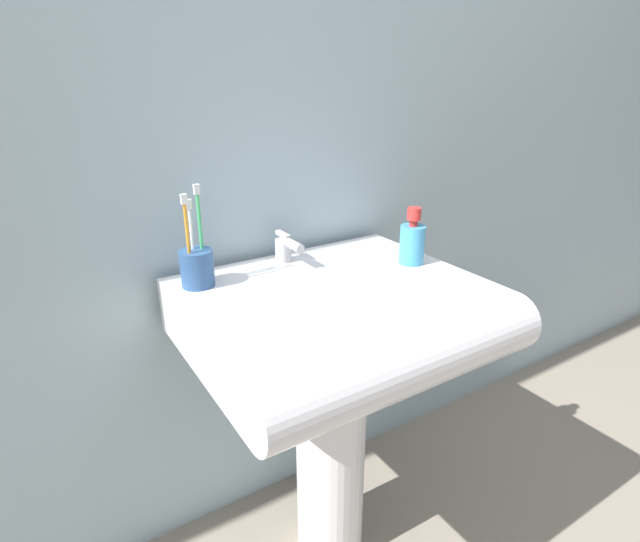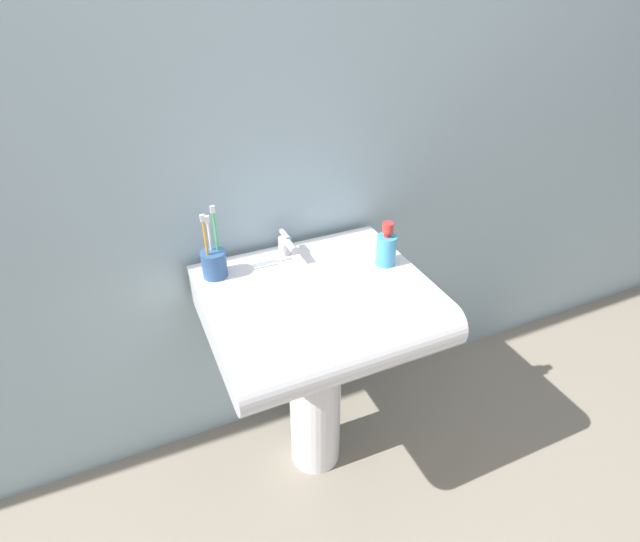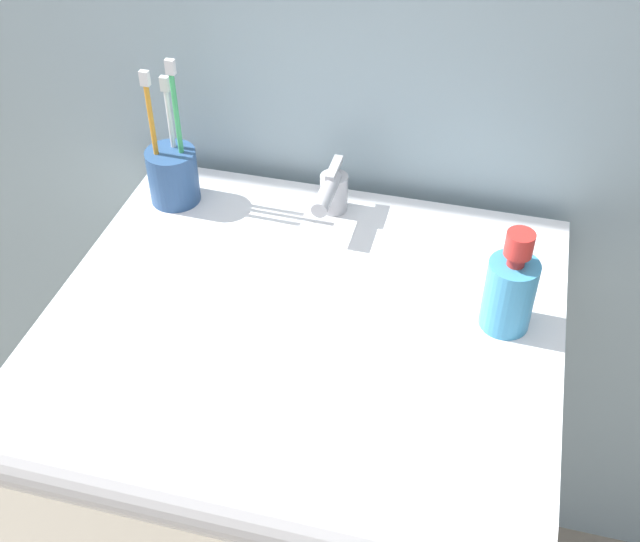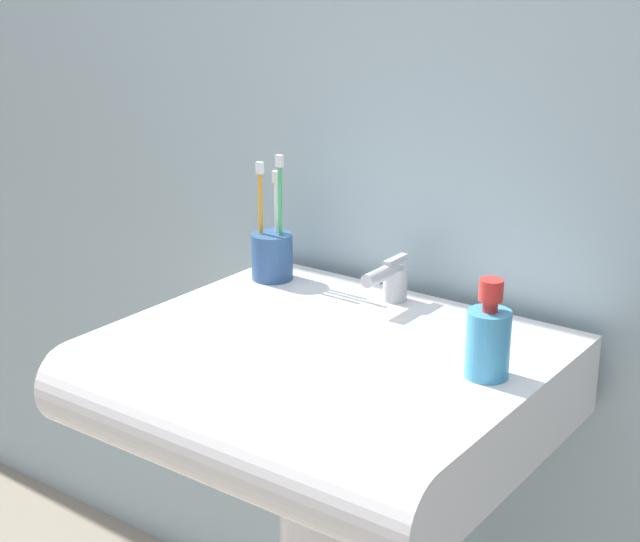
# 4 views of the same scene
# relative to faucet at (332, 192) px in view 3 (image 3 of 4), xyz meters

# --- Properties ---
(sink_pedestal) EXTENTS (0.17, 0.17, 0.62)m
(sink_pedestal) POSITION_rel_faucet_xyz_m (0.02, -0.17, -0.47)
(sink_pedestal) COLOR white
(sink_pedestal) RESTS_ON ground
(sink_basin) EXTENTS (0.61, 0.54, 0.12)m
(sink_basin) POSITION_rel_faucet_xyz_m (0.02, -0.22, -0.10)
(sink_basin) COLOR white
(sink_basin) RESTS_ON sink_pedestal
(faucet) EXTENTS (0.04, 0.11, 0.07)m
(faucet) POSITION_rel_faucet_xyz_m (0.00, 0.00, 0.00)
(faucet) COLOR #B7B7BC
(faucet) RESTS_ON sink_basin
(toothbrush_cup) EXTENTS (0.07, 0.07, 0.22)m
(toothbrush_cup) POSITION_rel_faucet_xyz_m (-0.22, -0.02, 0.01)
(toothbrush_cup) COLOR #2D5184
(toothbrush_cup) RESTS_ON sink_basin
(soap_bottle) EXTENTS (0.06, 0.06, 0.14)m
(soap_bottle) POSITION_rel_faucet_xyz_m (0.25, -0.16, 0.02)
(soap_bottle) COLOR #3F99CC
(soap_bottle) RESTS_ON sink_basin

